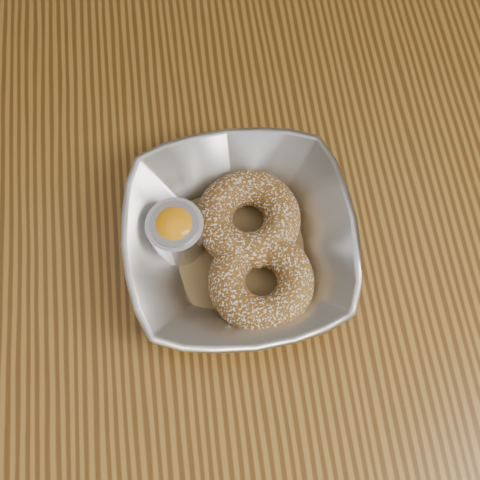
{
  "coord_description": "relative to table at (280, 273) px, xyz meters",
  "views": [
    {
      "loc": [
        -0.07,
        -0.18,
        1.29
      ],
      "look_at": [
        -0.05,
        0.0,
        0.78
      ],
      "focal_mm": 42.0,
      "sensor_mm": 36.0,
      "label": 1
    }
  ],
  "objects": [
    {
      "name": "ramekin",
      "position": [
        -0.11,
        0.02,
        0.13
      ],
      "size": [
        0.05,
        0.05,
        0.05
      ],
      "color": "#B6B8BD",
      "rests_on": "table"
    },
    {
      "name": "table",
      "position": [
        0.0,
        0.0,
        0.0
      ],
      "size": [
        1.2,
        0.8,
        0.75
      ],
      "color": "brown",
      "rests_on": "ground_plane"
    },
    {
      "name": "donut_front",
      "position": [
        -0.03,
        -0.04,
        0.13
      ],
      "size": [
        0.14,
        0.14,
        0.04
      ],
      "primitive_type": "torus",
      "rotation": [
        0.0,
        0.0,
        0.49
      ],
      "color": "brown",
      "rests_on": "parchment"
    },
    {
      "name": "serving_bowl",
      "position": [
        -0.05,
        0.0,
        0.13
      ],
      "size": [
        0.22,
        0.22,
        0.05
      ],
      "primitive_type": "imported",
      "color": "#B6B8BD",
      "rests_on": "table"
    },
    {
      "name": "parchment",
      "position": [
        -0.05,
        0.0,
        0.11
      ],
      "size": [
        0.19,
        0.19,
        0.0
      ],
      "primitive_type": "cube",
      "rotation": [
        0.0,
        0.0,
        0.46
      ],
      "color": "brown",
      "rests_on": "table"
    },
    {
      "name": "donut_back",
      "position": [
        -0.04,
        0.02,
        0.13
      ],
      "size": [
        0.11,
        0.11,
        0.04
      ],
      "primitive_type": "torus",
      "rotation": [
        0.0,
        0.0,
        0.1
      ],
      "color": "brown",
      "rests_on": "parchment"
    },
    {
      "name": "ground_plane",
      "position": [
        0.0,
        0.0,
        -0.65
      ],
      "size": [
        4.0,
        4.0,
        0.0
      ],
      "primitive_type": "plane",
      "color": "#565659",
      "rests_on": "ground"
    }
  ]
}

